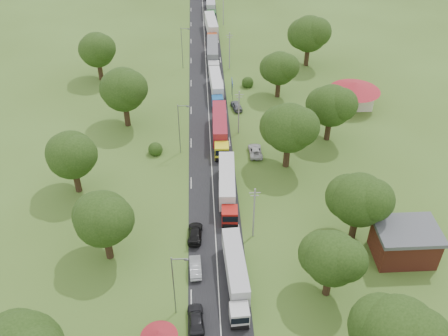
{
  "coord_description": "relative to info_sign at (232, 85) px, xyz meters",
  "views": [
    {
      "loc": [
        -1.55,
        -59.46,
        52.27
      ],
      "look_at": [
        1.92,
        5.94,
        3.0
      ],
      "focal_mm": 40.0,
      "sensor_mm": 36.0,
      "label": 1
    }
  ],
  "objects": [
    {
      "name": "pole_2",
      "position": [
        0.3,
        -14.0,
        1.68
      ],
      "size": [
        1.6,
        0.24,
        9.0
      ],
      "color": "gray",
      "rests_on": "ground"
    },
    {
      "name": "lamp_1",
      "position": [
        -10.55,
        -20.0,
        2.55
      ],
      "size": [
        2.03,
        0.22,
        10.0
      ],
      "color": "slate",
      "rests_on": "ground"
    },
    {
      "name": "tree_6",
      "position": [
        9.79,
        0.14,
        3.59
      ],
      "size": [
        8.0,
        8.0,
        10.1
      ],
      "color": "#382616",
      "rests_on": "ground"
    },
    {
      "name": "pole_1",
      "position": [
        0.3,
        -42.0,
        1.68
      ],
      "size": [
        1.6,
        0.24,
        9.0
      ],
      "color": "gray",
      "rests_on": "ground"
    },
    {
      "name": "truck_2",
      "position": [
        -3.32,
        -15.66,
        -0.78
      ],
      "size": [
        2.93,
        15.1,
        4.18
      ],
      "color": "yellow",
      "rests_on": "ground"
    },
    {
      "name": "road",
      "position": [
        -5.2,
        -15.0,
        -3.0
      ],
      "size": [
        8.0,
        200.0,
        0.04
      ],
      "primitive_type": "cube",
      "color": "black",
      "rests_on": "ground"
    },
    {
      "name": "tree_11",
      "position": [
        -27.21,
        -29.84,
        4.22
      ],
      "size": [
        8.8,
        8.8,
        11.07
      ],
      "color": "#382616",
      "rests_on": "ground"
    },
    {
      "name": "tree_12",
      "position": [
        -21.21,
        -9.83,
        4.85
      ],
      "size": [
        9.6,
        9.6,
        12.05
      ],
      "color": "#382616",
      "rests_on": "ground"
    },
    {
      "name": "pole_3",
      "position": [
        0.3,
        14.0,
        1.68
      ],
      "size": [
        1.6,
        0.24,
        9.0
      ],
      "color": "gray",
      "rests_on": "ground"
    },
    {
      "name": "info_sign",
      "position": [
        0.0,
        0.0,
        0.0
      ],
      "size": [
        0.12,
        3.1,
        4.1
      ],
      "color": "slate",
      "rests_on": "ground"
    },
    {
      "name": "tree_10",
      "position": [
        -20.21,
        -44.84,
        4.22
      ],
      "size": [
        8.8,
        8.8,
        11.07
      ],
      "color": "#382616",
      "rests_on": "ground"
    },
    {
      "name": "house_brick",
      "position": [
        20.8,
        -47.0,
        -0.35
      ],
      "size": [
        8.6,
        6.6,
        5.2
      ],
      "color": "maroon",
      "rests_on": "ground"
    },
    {
      "name": "tree_5",
      "position": [
        16.79,
        -16.84,
        4.22
      ],
      "size": [
        8.8,
        8.8,
        11.07
      ],
      "color": "#382616",
      "rests_on": "ground"
    },
    {
      "name": "tree_1",
      "position": [
        12.79,
        -64.83,
        4.85
      ],
      "size": [
        9.6,
        9.6,
        12.05
      ],
      "color": "#382616",
      "rests_on": "ground"
    },
    {
      "name": "car_verge_near",
      "position": [
        2.8,
        -21.16,
        -2.31
      ],
      "size": [
        2.33,
        5.01,
        1.39
      ],
      "primitive_type": "imported",
      "rotation": [
        0.0,
        0.0,
        3.15
      ],
      "color": "#B8B8B8",
      "rests_on": "ground"
    },
    {
      "name": "pole_4",
      "position": [
        0.3,
        42.0,
        1.68
      ],
      "size": [
        1.6,
        0.24,
        9.0
      ],
      "color": "gray",
      "rests_on": "ground"
    },
    {
      "name": "truck_6",
      "position": [
        -2.87,
        51.91,
        -0.84
      ],
      "size": [
        2.68,
        14.71,
        4.08
      ],
      "color": "#246026",
      "rests_on": "ground"
    },
    {
      "name": "truck_3",
      "position": [
        -3.3,
        1.52,
        -1.02
      ],
      "size": [
        2.77,
        13.51,
        3.74
      ],
      "color": "#17528F",
      "rests_on": "ground"
    },
    {
      "name": "car_verge_far",
      "position": [
        0.62,
        -4.82,
        -2.26
      ],
      "size": [
        2.53,
        4.6,
        1.48
      ],
      "primitive_type": "imported",
      "rotation": [
        0.0,
        0.0,
        3.33
      ],
      "color": "#5C5F64",
      "rests_on": "ground"
    },
    {
      "name": "truck_4",
      "position": [
        -3.48,
        17.94,
        -0.79
      ],
      "size": [
        2.93,
        15.05,
        4.16
      ],
      "color": "silver",
      "rests_on": "ground"
    },
    {
      "name": "tree_3",
      "position": [
        14.79,
        -42.84,
        4.22
      ],
      "size": [
        8.8,
        8.8,
        11.07
      ],
      "color": "#382616",
      "rests_on": "ground"
    },
    {
      "name": "truck_1",
      "position": [
        -2.96,
        -32.82,
        -0.86
      ],
      "size": [
        3.03,
        14.63,
        4.04
      ],
      "color": "#A71813",
      "rests_on": "ground"
    },
    {
      "name": "car_lane_rear",
      "position": [
        -8.2,
        -41.75,
        -2.27
      ],
      "size": [
        2.38,
        5.18,
        1.47
      ],
      "primitive_type": "imported",
      "rotation": [
        0.0,
        0.0,
        3.08
      ],
      "color": "black",
      "rests_on": "ground"
    },
    {
      "name": "tree_7",
      "position": [
        18.79,
        15.17,
        4.85
      ],
      "size": [
        9.6,
        9.6,
        12.05
      ],
      "color": "#382616",
      "rests_on": "ground"
    },
    {
      "name": "tree_2",
      "position": [
        8.79,
        -52.86,
        3.59
      ],
      "size": [
        8.0,
        8.0,
        10.1
      ],
      "color": "#382616",
      "rests_on": "ground"
    },
    {
      "name": "lamp_2",
      "position": [
        -10.55,
        15.0,
        2.55
      ],
      "size": [
        2.03,
        0.22,
        10.0
      ],
      "color": "slate",
      "rests_on": "ground"
    },
    {
      "name": "house_cream",
      "position": [
        24.8,
        -5.0,
        0.64
      ],
      "size": [
        10.08,
        10.08,
        5.8
      ],
      "color": "beige",
      "rests_on": "ground"
    },
    {
      "name": "car_lane_front",
      "position": [
        -8.2,
        -56.78,
        -2.16
      ],
      "size": [
        2.25,
        5.03,
        1.68
      ],
      "primitive_type": "imported",
      "rotation": [
        0.0,
        0.0,
        3.2
      ],
      "color": "black",
      "rests_on": "ground"
    },
    {
      "name": "lamp_0",
      "position": [
        -10.55,
        -55.0,
        2.55
      ],
      "size": [
        2.03,
        0.22,
        10.0
      ],
      "color": "slate",
      "rests_on": "ground"
    },
    {
      "name": "tree_4",
      "position": [
        7.79,
        -24.83,
        4.85
      ],
      "size": [
        9.6,
        9.6,
        12.05
      ],
      "color": "#382616",
      "rests_on": "ground"
    },
    {
      "name": "car_lane_mid",
      "position": [
        -8.2,
        -48.26,
        -2.27
      ],
      "size": [
        1.74,
        4.51,
        1.46
      ],
      "primitive_type": "imported",
      "rotation": [
        0.0,
        0.0,
        3.18
      ],
      "color": "#9EA2A6",
      "rests_on": "ground"
    },
    {
      "name": "tree_13",
      "position": [
        -29.21,
        10.16,
        4.22
      ],
      "size": [
        8.8,
        8.8,
        11.07
      ],
      "color": "#382616",
      "rests_on": "ground"
    },
    {
      "name": "ground",
      "position": [
        -5.2,
        -35.0,
        -3.0
      ],
      "size": [
        260.0,
        260.0,
        0.0
      ],
      "primitive_type": "plane",
      "color": "#3C571D",
      "rests_on": "ground"
    },
    {
      "name": "truck_5",
      "position": [
        -3.24,
        34.78,
        -0.79
      ],
      "size": [
        3.37,
        15.11,
        4.17
      ],
      "color": "#A03B18",
      "rests_on": "ground"
    },
    {
      "name": "truck_0",
      "position": [
        -2.88,
        -50.84,
        -0.93
      ],
      "size": [
        3.01,
        14.12,
        3.9
      ],
      "color": "silver",
      "rests_on": "ground"
    }
  ]
}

